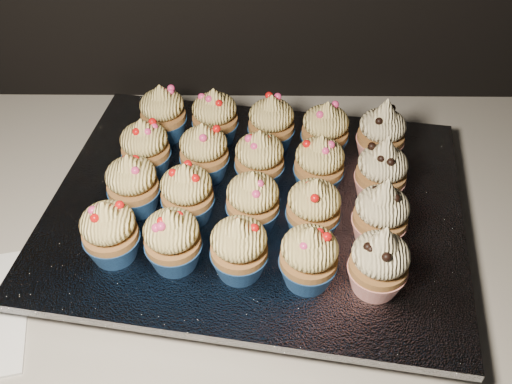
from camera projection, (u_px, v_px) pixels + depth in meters
worktop at (250, 242)px, 0.73m from camera, size 2.44×0.64×0.04m
baking_tray at (256, 214)px, 0.73m from camera, size 0.52×0.42×0.02m
foil_lining at (256, 205)px, 0.71m from camera, size 0.56×0.47×0.01m
cupcake_0 at (110, 232)px, 0.62m from camera, size 0.06×0.06×0.08m
cupcake_1 at (173, 240)px, 0.61m from camera, size 0.06×0.06×0.08m
cupcake_2 at (239, 248)px, 0.61m from camera, size 0.06×0.06×0.08m
cupcake_3 at (309, 257)px, 0.60m from camera, size 0.06×0.06×0.08m
cupcake_4 at (379, 263)px, 0.59m from camera, size 0.06×0.06×0.10m
cupcake_5 at (133, 185)px, 0.68m from camera, size 0.06×0.06×0.08m
cupcake_6 at (187, 194)px, 0.67m from camera, size 0.06×0.06×0.08m
cupcake_7 at (253, 202)px, 0.66m from camera, size 0.06×0.06×0.08m
cupcake_8 at (313, 209)px, 0.65m from camera, size 0.06×0.06×0.08m
cupcake_9 at (381, 214)px, 0.64m from camera, size 0.06×0.06×0.10m
cupcake_10 at (145, 148)px, 0.73m from camera, size 0.06×0.06×0.08m
cupcake_11 at (204, 153)px, 0.72m from camera, size 0.06×0.06×0.08m
cupcake_12 at (259, 160)px, 0.71m from camera, size 0.06×0.06×0.08m
cupcake_13 at (319, 165)px, 0.70m from camera, size 0.06×0.06×0.08m
cupcake_14 at (381, 172)px, 0.69m from camera, size 0.06×0.06×0.10m
cupcake_15 at (163, 114)px, 0.78m from camera, size 0.06×0.06×0.08m
cupcake_16 at (215, 118)px, 0.77m from camera, size 0.06×0.06×0.08m
cupcake_17 at (271, 124)px, 0.76m from camera, size 0.06×0.06×0.08m
cupcake_18 at (325, 131)px, 0.75m from camera, size 0.06×0.06×0.08m
cupcake_19 at (381, 133)px, 0.74m from camera, size 0.06×0.06×0.10m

